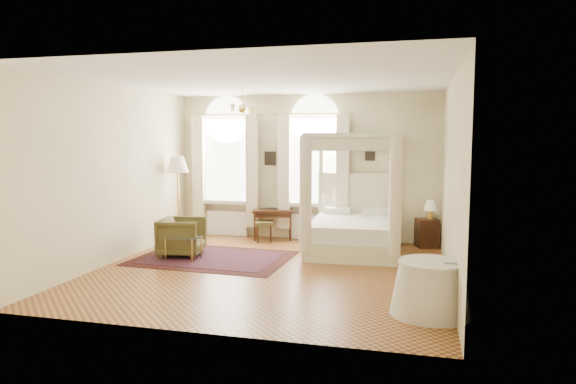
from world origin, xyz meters
name	(u,v)px	position (x,y,z in m)	size (l,w,h in m)	color
ground	(270,270)	(0.00, 0.00, 0.00)	(6.00, 6.00, 0.00)	#A56930
room_walls	(269,158)	(0.00, 0.00, 1.98)	(6.00, 6.00, 6.00)	beige
window_left	(226,173)	(-1.90, 2.87, 1.49)	(1.62, 0.27, 3.29)	white
window_right	(314,175)	(0.20, 2.87, 1.49)	(1.62, 0.27, 3.29)	white
chandelier	(242,108)	(-0.90, 1.20, 2.91)	(0.51, 0.45, 0.50)	gold
wall_pictures	(310,157)	(0.09, 2.97, 1.89)	(2.54, 0.03, 0.39)	black
canopy_bed	(354,226)	(1.25, 1.80, 0.55)	(1.92, 2.32, 2.41)	beige
nightstand	(427,233)	(2.70, 2.70, 0.31)	(0.43, 0.39, 0.61)	#391A0F
nightstand_lamp	(430,207)	(2.76, 2.71, 0.87)	(0.27, 0.27, 0.39)	gold
writing_desk	(273,214)	(-0.71, 2.70, 0.59)	(1.01, 0.70, 0.69)	#391A0F
laptop	(272,208)	(-0.77, 2.82, 0.70)	(0.34, 0.22, 0.03)	black
stool	(264,225)	(-0.83, 2.41, 0.38)	(0.50, 0.50, 0.46)	#48411F
armchair	(182,237)	(-2.00, 0.67, 0.38)	(0.81, 0.83, 0.76)	#453F1D
coffee_table	(183,239)	(-1.83, 0.38, 0.40)	(0.67, 0.49, 0.44)	white
floor_lamp	(178,169)	(-2.70, 1.97, 1.63)	(0.49, 0.49, 1.91)	gold
oriental_rug	(213,258)	(-1.32, 0.61, 0.01)	(3.00, 2.21, 0.01)	#39130D
side_table	(430,288)	(2.68, -1.64, 0.35)	(1.05, 1.05, 0.71)	beige
book	(442,261)	(2.82, -1.64, 0.72)	(0.18, 0.24, 0.02)	black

